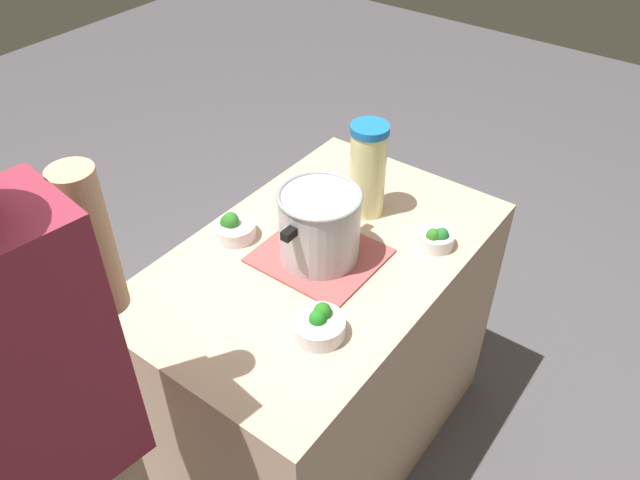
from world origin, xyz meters
TOP-DOWN VIEW (x-y plane):
  - ground_plane at (0.00, 0.00)m, footprint 8.00×8.00m
  - counter_slab at (0.00, 0.00)m, footprint 1.08×0.68m
  - dish_cloth at (0.01, 0.01)m, footprint 0.29×0.32m
  - cooking_pot at (0.01, 0.01)m, footprint 0.29×0.22m
  - lemonade_pitcher at (-0.24, -0.01)m, footprint 0.11×0.11m
  - broccoli_bowl_front at (0.24, 0.17)m, footprint 0.13×0.13m
  - broccoli_bowl_center at (0.08, -0.24)m, footprint 0.12×0.12m
  - broccoli_bowl_back at (-0.22, 0.24)m, footprint 0.10×0.10m
  - person_cook at (0.83, -0.04)m, footprint 0.50×0.24m

SIDE VIEW (x-z plane):
  - ground_plane at x=0.00m, z-range 0.00..0.00m
  - counter_slab at x=0.00m, z-range 0.00..0.85m
  - dish_cloth at x=0.01m, z-range 0.85..0.86m
  - broccoli_bowl_back at x=-0.22m, z-range 0.85..0.91m
  - broccoli_bowl_front at x=0.24m, z-range 0.84..0.92m
  - broccoli_bowl_center at x=0.08m, z-range 0.84..0.92m
  - person_cook at x=0.83m, z-range 0.09..1.72m
  - cooking_pot at x=0.01m, z-range 0.86..1.06m
  - lemonade_pitcher at x=-0.24m, z-range 0.85..1.14m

